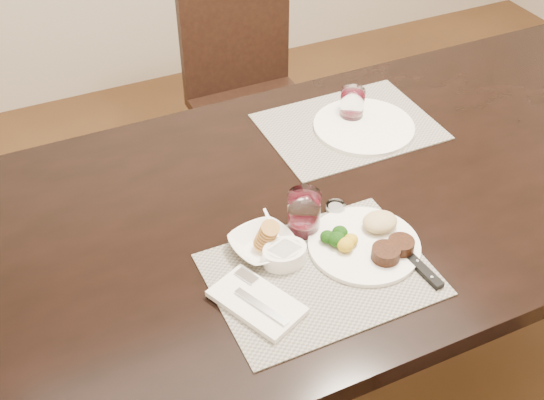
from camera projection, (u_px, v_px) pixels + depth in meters
name	position (u px, v px, depth m)	size (l,w,h in m)	color
ground_plane	(366.00, 357.00, 2.20)	(4.50, 4.50, 0.00)	#402614
dining_table	(388.00, 199.00, 1.77)	(2.00, 1.00, 0.75)	black
chair_far	(248.00, 86.00, 2.52)	(0.42, 0.42, 0.90)	black
placemat_near	(320.00, 274.00, 1.45)	(0.46, 0.34, 0.00)	gray
placemat_far	(349.00, 127.00, 1.88)	(0.46, 0.34, 0.00)	gray
dinner_plate	(370.00, 241.00, 1.50)	(0.25, 0.25, 0.04)	white
napkin_fork	(257.00, 302.00, 1.38)	(0.17, 0.22, 0.02)	white
steak_knife	(416.00, 263.00, 1.46)	(0.03, 0.25, 0.01)	silver
cracker_bowl	(263.00, 244.00, 1.49)	(0.16, 0.16, 0.06)	white
sauce_ramekin	(284.00, 254.00, 1.46)	(0.10, 0.15, 0.08)	white
wine_glass_near	(304.00, 214.00, 1.52)	(0.07, 0.07, 0.10)	white
far_plate	(364.00, 127.00, 1.86)	(0.28, 0.28, 0.01)	white
wine_glass_far	(352.00, 106.00, 1.88)	(0.07, 0.07, 0.09)	white
salt_cellar	(336.00, 208.00, 1.60)	(0.05, 0.05, 0.02)	white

